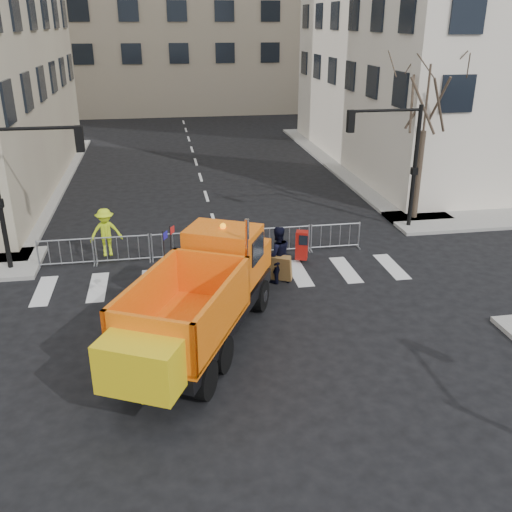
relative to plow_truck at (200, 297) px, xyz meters
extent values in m
plane|color=black|center=(1.42, -1.00, -1.56)|extent=(120.00, 120.00, 0.00)
cube|color=gray|center=(1.42, 7.50, -1.48)|extent=(64.00, 5.00, 0.15)
cylinder|color=black|center=(9.92, 8.50, 1.14)|extent=(0.18, 0.18, 5.40)
cube|color=black|center=(0.09, 0.19, -0.68)|extent=(4.84, 6.90, 0.42)
cylinder|color=black|center=(0.28, 2.77, -1.05)|extent=(0.74, 1.05, 1.02)
cylinder|color=black|center=(2.02, 1.91, -1.05)|extent=(0.74, 1.05, 1.02)
cylinder|color=black|center=(-1.31, -0.46, -1.05)|extent=(0.74, 1.05, 1.02)
cylinder|color=black|center=(0.43, -1.32, -1.05)|extent=(0.74, 1.05, 1.02)
cylinder|color=black|center=(-1.84, -1.54, -1.05)|extent=(0.74, 1.05, 1.02)
cylinder|color=black|center=(-0.10, -2.39, -1.05)|extent=(0.74, 1.05, 1.02)
cube|color=orange|center=(1.40, 2.84, -0.04)|extent=(2.39, 2.18, 0.92)
cube|color=orange|center=(0.87, 1.76, 0.52)|extent=(2.56, 2.26, 1.66)
cylinder|color=silver|center=(1.43, 0.71, 0.84)|extent=(0.13, 0.13, 2.21)
cube|color=orange|center=(-0.48, -0.97, 0.29)|extent=(3.86, 4.66, 1.52)
cube|color=yellow|center=(-1.58, -3.21, 0.01)|extent=(2.06, 1.64, 1.20)
cube|color=brown|center=(2.09, 4.25, -0.96)|extent=(2.88, 1.78, 1.04)
imported|color=black|center=(1.96, 4.46, -0.69)|extent=(0.76, 0.67, 1.75)
imported|color=black|center=(2.98, 3.92, -0.52)|extent=(1.10, 0.90, 2.07)
imported|color=black|center=(0.89, 3.79, -0.69)|extent=(0.96, 1.06, 1.73)
imported|color=#D2F21C|center=(-3.09, 7.09, -0.46)|extent=(1.30, 0.85, 1.89)
cube|color=#97110B|center=(4.26, 5.50, -0.86)|extent=(0.56, 0.53, 1.10)
camera|label=1|loc=(-0.82, -14.11, 7.05)|focal=40.00mm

